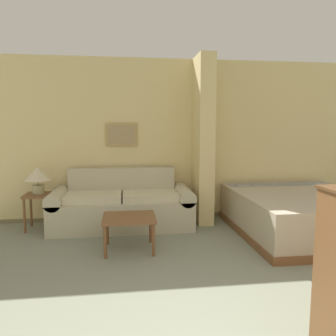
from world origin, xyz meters
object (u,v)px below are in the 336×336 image
at_px(coffee_table, 129,220).
at_px(bed, 304,213).
at_px(couch, 122,206).
at_px(table_lamp, 38,175).

relative_size(coffee_table, bed, 0.31).
height_order(couch, coffee_table, couch).
xyz_separation_m(coffee_table, table_lamp, (-1.31, 1.02, 0.43)).
relative_size(coffee_table, table_lamp, 1.60).
bearing_deg(bed, coffee_table, -172.16).
bearing_deg(coffee_table, couch, 95.17).
distance_m(couch, table_lamp, 1.31).
xyz_separation_m(couch, coffee_table, (0.09, -0.98, 0.05)).
bearing_deg(table_lamp, couch, -1.51).
xyz_separation_m(couch, table_lamp, (-1.22, 0.03, 0.48)).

